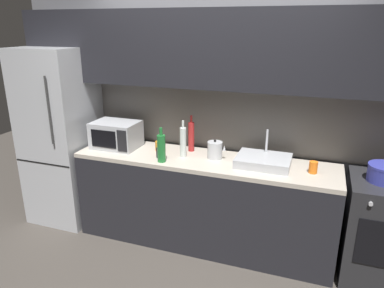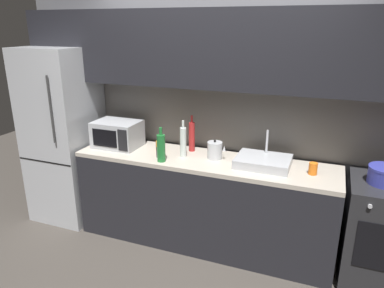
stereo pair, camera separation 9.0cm
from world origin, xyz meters
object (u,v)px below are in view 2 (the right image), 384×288
at_px(kettle, 215,150).
at_px(refrigerator, 64,135).
at_px(mug_amber, 160,146).
at_px(wine_bottle_green, 161,148).
at_px(microwave, 118,134).
at_px(wine_bottle_clear, 183,142).
at_px(wine_bottle_red, 192,136).
at_px(mug_orange, 313,169).
at_px(oven_range, 382,234).
at_px(mug_dark, 161,152).

bearing_deg(kettle, refrigerator, -178.40).
bearing_deg(mug_amber, refrigerator, -176.46).
bearing_deg(mug_amber, wine_bottle_green, -61.71).
relative_size(refrigerator, microwave, 4.12).
bearing_deg(wine_bottle_clear, wine_bottle_red, 84.56).
bearing_deg(refrigerator, wine_bottle_red, 6.78).
xyz_separation_m(microwave, mug_orange, (1.94, -0.03, -0.08)).
xyz_separation_m(oven_range, wine_bottle_green, (-1.93, -0.20, 0.58)).
bearing_deg(wine_bottle_green, wine_bottle_red, 67.47).
height_order(oven_range, mug_dark, mug_dark).
bearing_deg(kettle, mug_dark, -162.99).
xyz_separation_m(oven_range, mug_amber, (-2.08, 0.07, 0.50)).
height_order(microwave, kettle, microwave).
bearing_deg(wine_bottle_clear, oven_range, 0.25).
xyz_separation_m(wine_bottle_green, mug_dark, (-0.05, 0.10, -0.09)).
relative_size(wine_bottle_red, mug_orange, 3.55).
bearing_deg(mug_dark, wine_bottle_green, -61.60).
bearing_deg(mug_orange, mug_amber, 176.87).
height_order(wine_bottle_green, mug_orange, wine_bottle_green).
height_order(oven_range, mug_orange, mug_orange).
height_order(refrigerator, microwave, refrigerator).
height_order(refrigerator, oven_range, refrigerator).
bearing_deg(mug_dark, refrigerator, 175.24).
relative_size(wine_bottle_red, mug_amber, 3.77).
bearing_deg(oven_range, mug_amber, 178.02).
distance_m(oven_range, wine_bottle_green, 2.03).
distance_m(kettle, mug_dark, 0.52).
bearing_deg(refrigerator, kettle, 1.60).
bearing_deg(mug_orange, wine_bottle_green, -171.73).
xyz_separation_m(wine_bottle_green, mug_amber, (-0.15, 0.27, -0.09)).
distance_m(wine_bottle_green, mug_dark, 0.14).
xyz_separation_m(oven_range, wine_bottle_clear, (-1.79, -0.01, 0.60)).
bearing_deg(oven_range, mug_dark, -177.08).
bearing_deg(wine_bottle_green, mug_amber, 118.29).
xyz_separation_m(refrigerator, mug_orange, (2.62, -0.01, 0.00)).
distance_m(refrigerator, oven_range, 3.26).
bearing_deg(mug_amber, mug_orange, -3.13).
distance_m(kettle, mug_orange, 0.90).
relative_size(refrigerator, oven_range, 2.11).
height_order(kettle, mug_amber, kettle).
relative_size(oven_range, wine_bottle_red, 2.47).
relative_size(wine_bottle_clear, mug_dark, 3.77).
relative_size(mug_dark, mug_orange, 0.92).
distance_m(microwave, wine_bottle_red, 0.78).
height_order(kettle, wine_bottle_green, wine_bottle_green).
bearing_deg(oven_range, kettle, 178.10).
bearing_deg(microwave, kettle, 1.64).
distance_m(kettle, wine_bottle_clear, 0.31).
xyz_separation_m(microwave, mug_amber, (0.46, 0.05, -0.09)).
distance_m(wine_bottle_green, mug_orange, 1.35).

